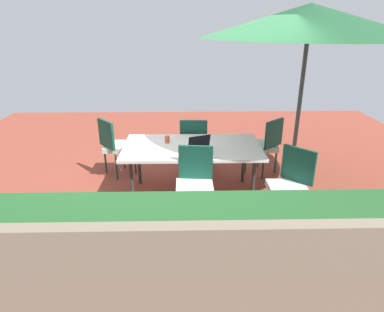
{
  "coord_description": "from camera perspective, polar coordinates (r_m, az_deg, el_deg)",
  "views": [
    {
      "loc": [
        0.1,
        4.44,
        2.41
      ],
      "look_at": [
        0.0,
        0.0,
        0.62
      ],
      "focal_mm": 31.12,
      "sensor_mm": 36.0,
      "label": 1
    }
  ],
  "objects": [
    {
      "name": "hedge_row",
      "position": [
        2.84,
        1.13,
        -19.91
      ],
      "size": [
        6.3,
        0.98,
        1.03
      ],
      "primitive_type": "cube",
      "color": "#235628",
      "rests_on": "ground_plane"
    },
    {
      "name": "chair_south",
      "position": [
        5.53,
        0.3,
        2.28
      ],
      "size": [
        0.46,
        0.47,
        0.98
      ],
      "rotation": [
        0.0,
        0.0,
        -0.05
      ],
      "color": "silver",
      "rests_on": "ground_plane"
    },
    {
      "name": "chair_southeast",
      "position": [
        5.62,
        -12.99,
        2.05
      ],
      "size": [
        0.59,
        0.58,
        0.98
      ],
      "rotation": [
        0.0,
        0.0,
        5.43
      ],
      "color": "silver",
      "rests_on": "ground_plane"
    },
    {
      "name": "ground_plane",
      "position": [
        5.06,
        0.0,
        -6.65
      ],
      "size": [
        10.0,
        10.0,
        0.02
      ],
      "primitive_type": "cube",
      "color": "brown"
    },
    {
      "name": "cup",
      "position": [
        4.86,
        -4.28,
        2.87
      ],
      "size": [
        0.07,
        0.07,
        0.1
      ],
      "primitive_type": "cylinder",
      "color": "#CC4C33",
      "rests_on": "dining_table"
    },
    {
      "name": "chair_northwest",
      "position": [
        4.32,
        16.57,
        -4.5
      ],
      "size": [
        0.59,
        0.59,
        0.98
      ],
      "rotation": [
        0.0,
        0.0,
        2.36
      ],
      "color": "silver",
      "rests_on": "ground_plane"
    },
    {
      "name": "patio_umbrella",
      "position": [
        4.95,
        19.51,
        20.93
      ],
      "size": [
        2.9,
        2.9,
        2.65
      ],
      "color": "#4C4C4C",
      "rests_on": "ground_plane"
    },
    {
      "name": "laptop",
      "position": [
        4.62,
        0.87,
        1.83
      ],
      "size": [
        0.39,
        0.35,
        0.21
      ],
      "rotation": [
        0.0,
        0.0,
        0.39
      ],
      "color": "#2D2D33",
      "rests_on": "dining_table"
    },
    {
      "name": "chair_north",
      "position": [
        4.18,
        0.51,
        -4.43
      ],
      "size": [
        0.47,
        0.48,
        0.98
      ],
      "rotation": [
        0.0,
        0.0,
        3.05
      ],
      "color": "silver",
      "rests_on": "ground_plane"
    },
    {
      "name": "chair_southwest",
      "position": [
        5.64,
        12.45,
        2.15
      ],
      "size": [
        0.59,
        0.59,
        0.98
      ],
      "rotation": [
        0.0,
        0.0,
        0.73
      ],
      "color": "silver",
      "rests_on": "ground_plane"
    },
    {
      "name": "dining_table",
      "position": [
        4.75,
        0.0,
        1.17
      ],
      "size": [
        1.95,
        1.09,
        0.78
      ],
      "color": "white",
      "rests_on": "ground_plane"
    }
  ]
}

